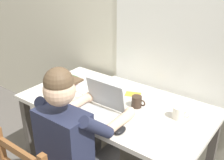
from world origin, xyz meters
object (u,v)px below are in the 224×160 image
Objects in this scene: seated_person at (76,141)px; coffee_mug_white at (179,113)px; computer_mouse at (120,130)px; landscape_photo_print at (133,94)px; book_stack_main at (67,80)px; laptop at (98,108)px; desk at (115,113)px; coffee_mug_dark at (137,102)px.

seated_person is 10.02× the size of coffee_mug_white.
landscape_photo_print is (-0.22, 0.50, -0.02)m from computer_mouse.
book_stack_main reaches higher than landscape_photo_print.
seated_person is at bearing -84.82° from laptop.
book_stack_main reaches higher than computer_mouse.
book_stack_main is at bearing 139.34° from seated_person.
desk is at bearing -1.63° from book_stack_main.
book_stack_main is at bearing 158.04° from laptop.
coffee_mug_white is 0.33m from coffee_mug_dark.
laptop is at bearing -123.41° from coffee_mug_dark.
desk is 7.67× the size of book_stack_main.
coffee_mug_white is at bearing 58.92° from computer_mouse.
seated_person reaches higher than book_stack_main.
laptop reaches higher than coffee_mug_dark.
computer_mouse is at bearing -121.08° from coffee_mug_white.
desk is 4.54× the size of laptop.
coffee_mug_white is at bearing 7.24° from coffee_mug_dark.
laptop is 0.58m from coffee_mug_white.
coffee_mug_white is at bearing 4.33° from book_stack_main.
desk is 11.53× the size of landscape_photo_print.
coffee_mug_white is (0.47, 0.56, 0.11)m from seated_person.
landscape_photo_print is (0.01, 0.68, 0.07)m from seated_person.
book_stack_main is at bearing 178.37° from desk.
coffee_mug_dark is at bearing 2.98° from book_stack_main.
laptop reaches higher than computer_mouse.
book_stack_main is at bearing 158.79° from computer_mouse.
computer_mouse is (0.26, -0.09, -0.04)m from laptop.
computer_mouse is 0.87× the size of coffee_mug_dark.
book_stack_main is (-0.80, 0.31, 0.03)m from computer_mouse.
coffee_mug_dark is 0.59× the size of book_stack_main.
laptop is 0.58m from book_stack_main.
seated_person reaches higher than landscape_photo_print.
laptop is 1.69× the size of book_stack_main.
coffee_mug_white is (0.49, 0.30, -0.01)m from laptop.
laptop is 2.86× the size of coffee_mug_dark.
seated_person is 0.29m from laptop.
computer_mouse is 0.46m from coffee_mug_white.
laptop is 2.65× the size of coffee_mug_white.
laptop reaches higher than landscape_photo_print.
landscape_photo_print is at bearing 18.53° from book_stack_main.
book_stack_main is (-0.54, 0.02, 0.14)m from desk.
landscape_photo_print is at bearing 89.15° from seated_person.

